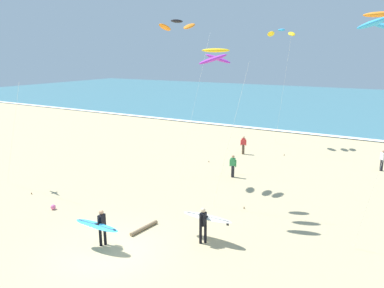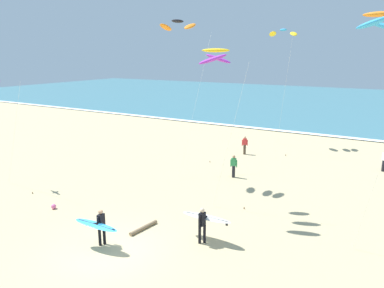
# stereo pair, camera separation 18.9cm
# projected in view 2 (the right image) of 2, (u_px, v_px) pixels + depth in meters

# --- Properties ---
(ground_plane) EXTENTS (160.00, 160.00, 0.00)m
(ground_plane) POSITION_uv_depth(u_px,v_px,m) (108.00, 250.00, 16.07)
(ground_plane) COLOR tan
(ocean_water) EXTENTS (160.00, 60.00, 0.08)m
(ocean_water) POSITION_uv_depth(u_px,v_px,m) (339.00, 102.00, 65.05)
(ocean_water) COLOR teal
(ocean_water) RESTS_ON ground
(shoreline_foam) EXTENTS (160.00, 0.97, 0.01)m
(shoreline_foam) POSITION_uv_depth(u_px,v_px,m) (292.00, 132.00, 40.20)
(shoreline_foam) COLOR white
(shoreline_foam) RESTS_ON ocean_water
(surfer_lead) EXTENTS (2.19, 1.04, 1.71)m
(surfer_lead) POSITION_uv_depth(u_px,v_px,m) (99.00, 225.00, 16.15)
(surfer_lead) COLOR black
(surfer_lead) RESTS_ON ground
(surfer_trailing) EXTENTS (2.51, 0.95, 1.71)m
(surfer_trailing) POSITION_uv_depth(u_px,v_px,m) (204.00, 220.00, 16.61)
(surfer_trailing) COLOR black
(surfer_trailing) RESTS_ON ground
(kite_arc_golden_near) EXTENTS (2.77, 3.04, 8.63)m
(kite_arc_golden_near) POSITION_uv_depth(u_px,v_px,m) (216.00, 56.00, 18.73)
(kite_arc_golden_near) COLOR purple
(kite_arc_golden_near) RESTS_ON ground
(kite_arc_charcoal_far) EXTENTS (2.35, 5.29, 10.43)m
(kite_arc_charcoal_far) POSITION_uv_depth(u_px,v_px,m) (178.00, 25.00, 22.81)
(kite_arc_charcoal_far) COLOR orange
(kite_arc_charcoal_far) RESTS_ON ground
(kite_arc_amber_high) EXTENTS (2.38, 2.62, 9.91)m
(kite_arc_amber_high) POSITION_uv_depth(u_px,v_px,m) (379.00, 21.00, 13.90)
(kite_arc_amber_high) COLOR #2D99DB
(kite_arc_amber_high) RESTS_ON ground
(kite_arc_cobalt_low) EXTENTS (3.42, 5.08, 10.56)m
(kite_arc_cobalt_low) POSITION_uv_depth(u_px,v_px,m) (283.00, 33.00, 32.92)
(kite_arc_cobalt_low) COLOR yellow
(kite_arc_cobalt_low) RESTS_ON ground
(bystander_white_top) EXTENTS (0.36, 0.39, 1.59)m
(bystander_white_top) POSITION_uv_depth(u_px,v_px,m) (384.00, 161.00, 26.72)
(bystander_white_top) COLOR black
(bystander_white_top) RESTS_ON ground
(bystander_green_top) EXTENTS (0.50, 0.22, 1.59)m
(bystander_green_top) POSITION_uv_depth(u_px,v_px,m) (234.00, 166.00, 25.42)
(bystander_green_top) COLOR black
(bystander_green_top) RESTS_ON ground
(bystander_red_top) EXTENTS (0.45, 0.31, 1.59)m
(bystander_red_top) POSITION_uv_depth(u_px,v_px,m) (245.00, 145.00, 31.31)
(bystander_red_top) COLOR #4C3D2D
(bystander_red_top) RESTS_ON ground
(beach_ball) EXTENTS (0.28, 0.28, 0.28)m
(beach_ball) POSITION_uv_depth(u_px,v_px,m) (54.00, 206.00, 20.35)
(beach_ball) COLOR pink
(beach_ball) RESTS_ON ground
(driftwood_log) EXTENTS (0.41, 1.77, 0.18)m
(driftwood_log) POSITION_uv_depth(u_px,v_px,m) (144.00, 228.00, 17.97)
(driftwood_log) COLOR #846B4C
(driftwood_log) RESTS_ON ground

